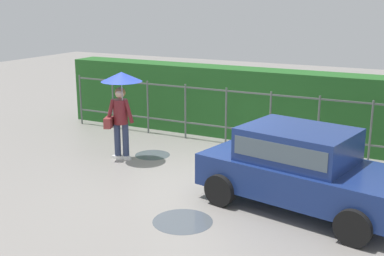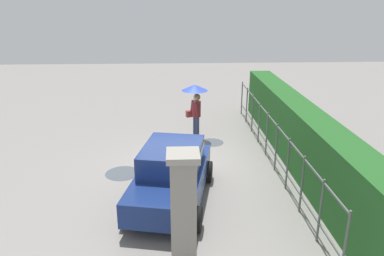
# 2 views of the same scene
# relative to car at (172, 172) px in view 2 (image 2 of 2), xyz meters

# --- Properties ---
(ground_plane) EXTENTS (40.00, 40.00, 0.00)m
(ground_plane) POSITION_rel_car_xyz_m (-2.09, 0.18, -0.80)
(ground_plane) COLOR gray
(car) EXTENTS (3.95, 2.42, 1.48)m
(car) POSITION_rel_car_xyz_m (0.00, 0.00, 0.00)
(car) COLOR navy
(car) RESTS_ON ground
(pedestrian) EXTENTS (0.95, 0.95, 2.10)m
(pedestrian) POSITION_rel_car_xyz_m (-4.50, 0.85, 0.74)
(pedestrian) COLOR #2D3856
(pedestrian) RESTS_ON ground
(gate_pillar) EXTENTS (0.60, 0.60, 2.42)m
(gate_pillar) POSITION_rel_car_xyz_m (2.57, 0.24, 0.44)
(gate_pillar) COLOR gray
(gate_pillar) RESTS_ON ground
(fence_section) EXTENTS (10.82, 0.05, 1.50)m
(fence_section) POSITION_rel_car_xyz_m (-2.24, 3.16, 0.02)
(fence_section) COLOR #59605B
(fence_section) RESTS_ON ground
(hedge_row) EXTENTS (11.77, 0.90, 1.90)m
(hedge_row) POSITION_rel_car_xyz_m (-2.24, 4.03, 0.15)
(hedge_row) COLOR #235B23
(hedge_row) RESTS_ON ground
(puddle_near) EXTENTS (1.04, 1.04, 0.00)m
(puddle_near) POSITION_rel_car_xyz_m (-1.61, -1.52, -0.80)
(puddle_near) COLOR #4C545B
(puddle_near) RESTS_ON ground
(puddle_far) EXTENTS (0.86, 0.86, 0.00)m
(puddle_far) POSITION_rel_car_xyz_m (-4.05, 1.45, -0.80)
(puddle_far) COLOR #4C545B
(puddle_far) RESTS_ON ground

